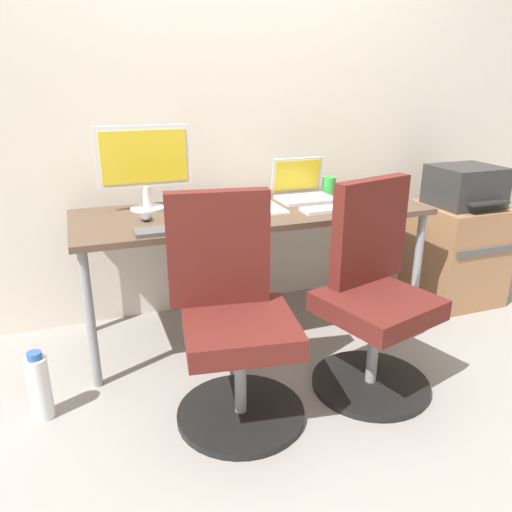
# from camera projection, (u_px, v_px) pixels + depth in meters

# --- Properties ---
(ground_plane) EXTENTS (5.28, 5.28, 0.00)m
(ground_plane) POSITION_uv_depth(u_px,v_px,m) (253.00, 328.00, 2.87)
(ground_plane) COLOR gray
(back_wall) EXTENTS (4.40, 0.04, 2.60)m
(back_wall) POSITION_uv_depth(u_px,v_px,m) (228.00, 88.00, 2.79)
(back_wall) COLOR silver
(back_wall) RESTS_ON ground
(desk) EXTENTS (1.85, 0.66, 0.70)m
(desk) POSITION_uv_depth(u_px,v_px,m) (253.00, 220.00, 2.65)
(desk) COLOR brown
(desk) RESTS_ON ground
(office_chair_left) EXTENTS (0.54, 0.54, 0.94)m
(office_chair_left) POSITION_uv_depth(u_px,v_px,m) (233.00, 321.00, 2.03)
(office_chair_left) COLOR black
(office_chair_left) RESTS_ON ground
(office_chair_right) EXTENTS (0.54, 0.54, 0.94)m
(office_chair_right) POSITION_uv_depth(u_px,v_px,m) (373.00, 298.00, 2.24)
(office_chair_right) COLOR black
(office_chair_right) RESTS_ON ground
(side_cabinet) EXTENTS (0.47, 0.49, 0.62)m
(side_cabinet) POSITION_uv_depth(u_px,v_px,m) (455.00, 253.00, 3.15)
(side_cabinet) COLOR #996B47
(side_cabinet) RESTS_ON ground
(printer) EXTENTS (0.38, 0.40, 0.24)m
(printer) POSITION_uv_depth(u_px,v_px,m) (465.00, 186.00, 3.01)
(printer) COLOR #2D2D2D
(printer) RESTS_ON side_cabinet
(water_bottle_on_floor) EXTENTS (0.09, 0.09, 0.31)m
(water_bottle_on_floor) POSITION_uv_depth(u_px,v_px,m) (40.00, 387.00, 2.07)
(water_bottle_on_floor) COLOR white
(water_bottle_on_floor) RESTS_ON ground
(desktop_monitor) EXTENTS (0.48, 0.18, 0.43)m
(desktop_monitor) POSITION_uv_depth(u_px,v_px,m) (144.00, 162.00, 2.54)
(desktop_monitor) COLOR silver
(desktop_monitor) RESTS_ON desk
(open_laptop) EXTENTS (0.31, 0.27, 0.22)m
(open_laptop) POSITION_uv_depth(u_px,v_px,m) (302.00, 189.00, 2.84)
(open_laptop) COLOR silver
(open_laptop) RESTS_ON desk
(keyboard_by_monitor) EXTENTS (0.34, 0.12, 0.02)m
(keyboard_by_monitor) POSITION_uv_depth(u_px,v_px,m) (173.00, 230.00, 2.25)
(keyboard_by_monitor) COLOR #515156
(keyboard_by_monitor) RESTS_ON desk
(keyboard_by_laptop) EXTENTS (0.34, 0.12, 0.02)m
(keyboard_by_laptop) POSITION_uv_depth(u_px,v_px,m) (333.00, 209.00, 2.61)
(keyboard_by_laptop) COLOR silver
(keyboard_by_laptop) RESTS_ON desk
(mouse_by_monitor) EXTENTS (0.06, 0.10, 0.03)m
(mouse_by_monitor) POSITION_uv_depth(u_px,v_px,m) (380.00, 208.00, 2.59)
(mouse_by_monitor) COLOR silver
(mouse_by_monitor) RESTS_ON desk
(mouse_by_laptop) EXTENTS (0.06, 0.10, 0.03)m
(mouse_by_laptop) POSITION_uv_depth(u_px,v_px,m) (146.00, 217.00, 2.42)
(mouse_by_laptop) COLOR #515156
(mouse_by_laptop) RESTS_ON desk
(coffee_mug) EXTENTS (0.08, 0.08, 0.09)m
(coffee_mug) POSITION_uv_depth(u_px,v_px,m) (329.00, 185.00, 3.00)
(coffee_mug) COLOR green
(coffee_mug) RESTS_ON desk
(pen_cup) EXTENTS (0.07, 0.07, 0.10)m
(pen_cup) POSITION_uv_depth(u_px,v_px,m) (374.00, 191.00, 2.82)
(pen_cup) COLOR slate
(pen_cup) RESTS_ON desk
(paper_pile) EXTENTS (0.21, 0.30, 0.01)m
(paper_pile) POSITION_uv_depth(u_px,v_px,m) (260.00, 208.00, 2.63)
(paper_pile) COLOR white
(paper_pile) RESTS_ON desk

